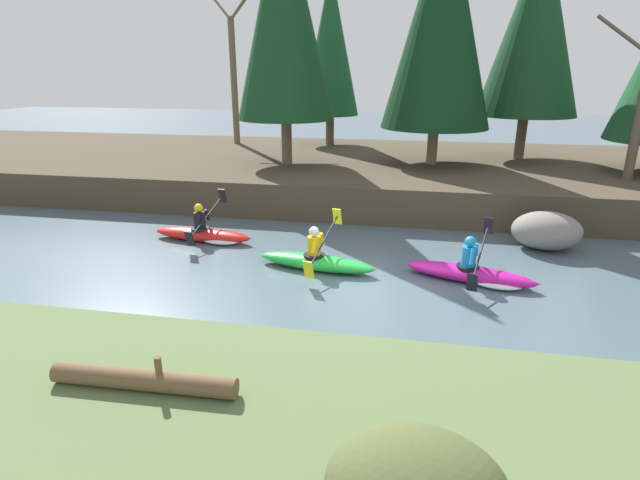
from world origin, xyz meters
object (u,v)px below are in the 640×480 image
kayaker_lead (475,274)px  kayaker_middle (317,260)px  kayaker_trailing (206,234)px  boulder_midstream (547,231)px  driftwood_log (144,380)px

kayaker_lead → kayaker_middle: 3.43m
kayaker_trailing → boulder_midstream: kayaker_trailing is taller
kayaker_middle → boulder_midstream: kayaker_middle is taller
kayaker_trailing → driftwood_log: (2.37, -7.26, 0.75)m
kayaker_lead → boulder_midstream: kayaker_lead is taller
kayaker_lead → boulder_midstream: (1.94, 2.51, 0.28)m
kayaker_trailing → kayaker_lead: bearing=-7.8°
kayaker_middle → boulder_midstream: size_ratio=1.66×
kayaker_trailing → boulder_midstream: bearing=11.6°
driftwood_log → kayaker_middle: bearing=79.8°
boulder_midstream → kayaker_middle: bearing=-155.6°
kayaker_middle → boulder_midstream: 5.90m
kayaker_lead → kayaker_trailing: 6.82m
kayaker_lead → driftwood_log: (-4.29, -5.80, 0.75)m
kayaker_middle → kayaker_trailing: (-3.24, 1.38, -0.02)m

